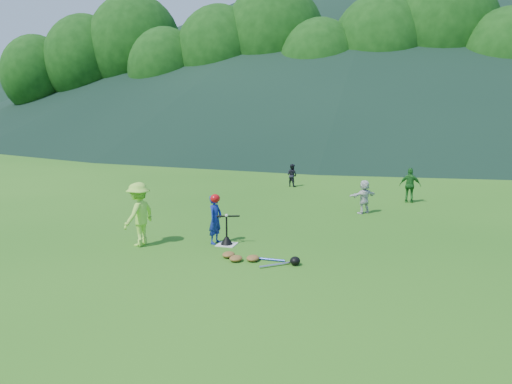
# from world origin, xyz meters

# --- Properties ---
(ground) EXTENTS (120.00, 120.00, 0.00)m
(ground) POSITION_xyz_m (0.00, 0.00, 0.00)
(ground) COLOR #236015
(ground) RESTS_ON ground
(home_plate) EXTENTS (0.45, 0.45, 0.02)m
(home_plate) POSITION_xyz_m (0.00, 0.00, 0.01)
(home_plate) COLOR silver
(home_plate) RESTS_ON ground
(baseball) EXTENTS (0.08, 0.08, 0.08)m
(baseball) POSITION_xyz_m (0.00, 0.00, 0.74)
(baseball) COLOR white
(baseball) RESTS_ON batting_tee
(batter_child) EXTENTS (0.36, 0.48, 1.21)m
(batter_child) POSITION_xyz_m (-0.32, 0.06, 0.60)
(batter_child) COLOR navy
(batter_child) RESTS_ON ground
(adult_coach) EXTENTS (0.71, 1.07, 1.55)m
(adult_coach) POSITION_xyz_m (-2.03, -0.62, 0.77)
(adult_coach) COLOR #A3EE46
(adult_coach) RESTS_ON ground
(fielder_b) EXTENTS (0.57, 0.51, 0.95)m
(fielder_b) POSITION_xyz_m (-0.44, 9.25, 0.48)
(fielder_b) COLOR black
(fielder_b) RESTS_ON ground
(fielder_c) EXTENTS (0.72, 0.32, 1.22)m
(fielder_c) POSITION_xyz_m (4.30, 6.96, 0.61)
(fielder_c) COLOR #1E6722
(fielder_c) RESTS_ON ground
(fielder_d) EXTENTS (0.93, 0.91, 1.06)m
(fielder_d) POSITION_xyz_m (2.91, 4.67, 0.53)
(fielder_d) COLOR silver
(fielder_d) RESTS_ON ground
(batting_tee) EXTENTS (0.30, 0.30, 0.68)m
(batting_tee) POSITION_xyz_m (0.00, 0.00, 0.13)
(batting_tee) COLOR black
(batting_tee) RESTS_ON home_plate
(batter_gear) EXTENTS (0.73, 0.26, 0.57)m
(batter_gear) POSITION_xyz_m (-0.29, 0.07, 1.09)
(batter_gear) COLOR #B60C0F
(batter_gear) RESTS_ON ground
(equipment_pile) EXTENTS (1.80, 0.74, 0.19)m
(equipment_pile) POSITION_xyz_m (0.99, -1.06, 0.07)
(equipment_pile) COLOR olive
(equipment_pile) RESTS_ON ground
(outfield_fence) EXTENTS (70.07, 0.08, 1.33)m
(outfield_fence) POSITION_xyz_m (0.00, 28.00, 0.70)
(outfield_fence) COLOR gray
(outfield_fence) RESTS_ON ground
(tree_line) EXTENTS (70.04, 11.40, 14.82)m
(tree_line) POSITION_xyz_m (0.20, 33.83, 8.21)
(tree_line) COLOR #382314
(tree_line) RESTS_ON ground
(distant_hills) EXTENTS (155.00, 140.00, 32.00)m
(distant_hills) POSITION_xyz_m (-7.63, 81.81, 14.98)
(distant_hills) COLOR black
(distant_hills) RESTS_ON ground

